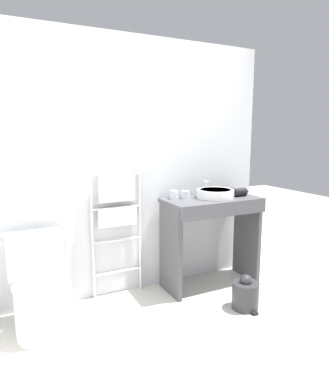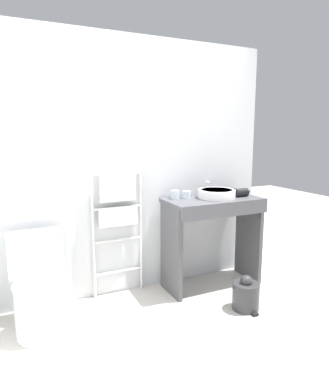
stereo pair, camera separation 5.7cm
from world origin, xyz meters
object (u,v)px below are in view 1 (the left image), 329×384
(toilet, at_px, (39,292))
(towel_radiator, at_px, (117,209))
(cup_near_wall, at_px, (174,195))
(sink_basin, at_px, (215,193))
(trash_bin, at_px, (245,294))
(cup_near_edge, at_px, (185,195))
(hair_dryer, at_px, (239,192))

(toilet, relative_size, towel_radiator, 0.63)
(cup_near_wall, bearing_deg, towel_radiator, 173.62)
(towel_radiator, height_order, sink_basin, towel_radiator)
(toilet, xyz_separation_m, trash_bin, (1.65, -0.43, -0.19))
(cup_near_edge, relative_size, trash_bin, 0.26)
(toilet, distance_m, sink_basin, 1.80)
(toilet, height_order, hair_dryer, hair_dryer)
(toilet, distance_m, trash_bin, 1.72)
(cup_near_wall, bearing_deg, cup_near_edge, -14.06)
(toilet, height_order, cup_near_edge, cup_near_edge)
(cup_near_wall, xyz_separation_m, cup_near_edge, (0.11, -0.03, -0.00))
(hair_dryer, bearing_deg, cup_near_edge, 167.02)
(trash_bin, bearing_deg, cup_near_edge, 110.09)
(cup_near_edge, bearing_deg, trash_bin, -69.91)
(toilet, height_order, cup_near_wall, cup_near_wall)
(toilet, height_order, trash_bin, toilet)
(sink_basin, distance_m, hair_dryer, 0.28)
(sink_basin, bearing_deg, hair_dryer, -4.19)
(cup_near_wall, height_order, cup_near_edge, cup_near_wall)
(toilet, distance_m, cup_near_edge, 1.55)
(sink_basin, bearing_deg, cup_near_wall, 160.74)
(cup_near_edge, height_order, trash_bin, cup_near_edge)
(towel_radiator, height_order, cup_near_wall, towel_radiator)
(hair_dryer, bearing_deg, toilet, -177.25)
(sink_basin, bearing_deg, cup_near_edge, 158.74)
(sink_basin, xyz_separation_m, cup_near_wall, (-0.39, 0.14, -0.00))
(sink_basin, distance_m, cup_near_wall, 0.41)
(toilet, height_order, sink_basin, sink_basin)
(sink_basin, relative_size, cup_near_edge, 4.53)
(toilet, xyz_separation_m, hair_dryer, (1.97, 0.09, 0.61))
(cup_near_wall, distance_m, trash_bin, 1.11)
(sink_basin, height_order, cup_near_edge, sink_basin)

